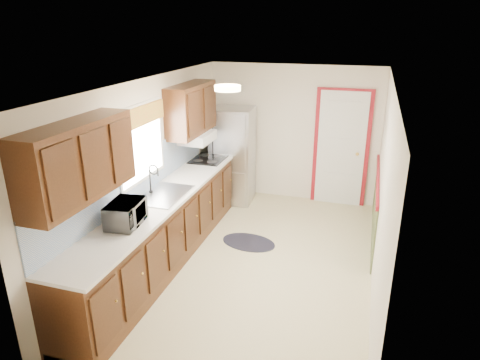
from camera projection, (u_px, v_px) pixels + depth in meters
The scene contains 8 objects.
room_shell at pixel (256, 181), 5.33m from camera, with size 3.20×5.20×2.52m.
kitchen_run at pixel (158, 207), 5.55m from camera, with size 0.63×4.00×2.20m.
back_wall_trim at pixel (348, 160), 7.14m from camera, with size 1.12×2.30×2.08m.
ceiling_fixture at pixel (228, 88), 4.83m from camera, with size 0.30×0.30×0.06m, color #FFD88C.
microwave at pixel (125, 211), 4.71m from camera, with size 0.48×0.27×0.33m, color white.
refrigerator at pixel (233, 155), 7.56m from camera, with size 0.75×0.73×1.69m.
rug at pixel (249, 242), 6.31m from camera, with size 0.81×0.52×0.01m, color black.
cooktop at pixel (208, 159), 7.00m from camera, with size 0.51×0.61×0.02m, color black.
Camera 1 is at (1.28, -4.83, 3.06)m, focal length 32.00 mm.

